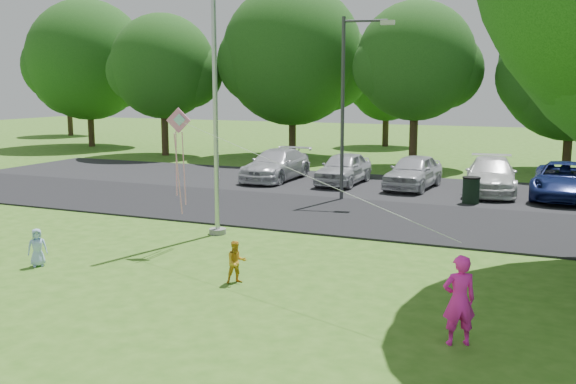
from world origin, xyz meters
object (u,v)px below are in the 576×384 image
at_px(street_lamp, 350,92).
at_px(trash_can, 471,191).
at_px(flagpole, 215,93).
at_px(woman, 459,300).
at_px(child_blue, 37,247).
at_px(child_yellow, 236,262).
at_px(kite, 183,138).

height_order(street_lamp, trash_can, street_lamp).
height_order(flagpole, woman, flagpole).
xyz_separation_m(street_lamp, woman, (5.97, -12.46, -3.33)).
distance_m(flagpole, street_lamp, 7.11).
relative_size(street_lamp, child_blue, 7.32).
relative_size(flagpole, child_yellow, 10.39).
xyz_separation_m(flagpole, woman, (7.83, -5.60, -3.38)).
height_order(child_yellow, child_blue, child_yellow).
bearing_deg(child_blue, child_yellow, -40.18).
bearing_deg(flagpole, child_blue, -116.37).
relative_size(trash_can, child_blue, 1.11).
bearing_deg(flagpole, child_yellow, -55.65).
height_order(street_lamp, kite, street_lamp).
bearing_deg(kite, woman, -36.87).
relative_size(flagpole, trash_can, 9.60).
xyz_separation_m(street_lamp, child_yellow, (0.88, -10.88, -3.64)).
bearing_deg(trash_can, child_blue, -124.50).
xyz_separation_m(flagpole, trash_can, (6.28, 7.82, -3.64)).
bearing_deg(kite, child_yellow, -49.85).
distance_m(flagpole, trash_can, 10.67).
bearing_deg(child_blue, flagpole, 15.44).
height_order(street_lamp, woman, street_lamp).
bearing_deg(woman, street_lamp, -91.49).
bearing_deg(flagpole, street_lamp, 74.82).
xyz_separation_m(woman, child_blue, (-10.18, 0.86, -0.32)).
bearing_deg(child_yellow, trash_can, 30.14).
bearing_deg(street_lamp, flagpole, -115.23).
xyz_separation_m(child_blue, kite, (2.48, 2.78, 2.55)).
bearing_deg(kite, flagpole, 82.35).
height_order(flagpole, kite, flagpole).
height_order(trash_can, kite, kite).
bearing_deg(trash_can, flagpole, -128.78).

